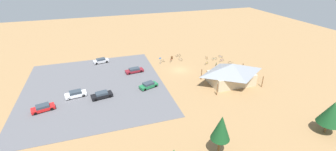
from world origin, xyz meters
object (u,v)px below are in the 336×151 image
at_px(visitor_crossing_yard, 240,67).
at_px(bicycle_blue_back_row, 221,57).
at_px(car_white_near_entry, 76,94).
at_px(bicycle_teal_near_porch, 214,59).
at_px(car_maroon_back_corner, 134,70).
at_px(bicycle_black_front_row, 178,56).
at_px(car_red_front_row, 43,108).
at_px(bicycle_green_mid_cluster, 216,65).
at_px(car_green_second_row, 149,85).
at_px(bike_pavilion, 232,73).
at_px(lot_sign, 160,60).
at_px(bicycle_silver_edge_north, 231,63).
at_px(bicycle_silver_lone_east, 162,61).
at_px(pine_midwest, 221,128).
at_px(car_black_by_curb, 102,95).
at_px(bicycle_red_yard_right, 171,60).
at_px(bicycle_purple_yard_center, 221,60).
at_px(car_silver_aisle_side, 101,61).
at_px(pine_far_east, 332,113).
at_px(bicycle_yellow_lone_west, 207,63).
at_px(trash_bin, 172,58).
at_px(bicycle_orange_by_bin, 207,58).
at_px(bicycle_white_trailside, 180,59).

bearing_deg(visitor_crossing_yard, bicycle_blue_back_row, -89.10).
relative_size(bicycle_blue_back_row, car_white_near_entry, 0.33).
height_order(bicycle_teal_near_porch, car_maroon_back_corner, car_maroon_back_corner).
bearing_deg(bicycle_black_front_row, car_red_front_row, 28.53).
xyz_separation_m(car_maroon_back_corner, car_red_front_row, (20.44, 11.98, -0.00)).
bearing_deg(bicycle_green_mid_cluster, car_green_second_row, 17.20).
xyz_separation_m(bike_pavilion, lot_sign, (13.07, -16.43, -1.46)).
xyz_separation_m(bicycle_teal_near_porch, car_white_near_entry, (39.19, 9.79, 0.36)).
bearing_deg(bicycle_silver_edge_north, bicycle_silver_lone_east, -22.38).
xyz_separation_m(bicycle_silver_lone_east, bicycle_teal_near_porch, (-15.52, 3.17, 0.03)).
relative_size(car_green_second_row, car_white_near_entry, 1.01).
xyz_separation_m(pine_midwest, car_black_by_curb, (15.99, -22.23, -4.18)).
distance_m(bicycle_black_front_row, car_maroon_back_corner, 16.90).
height_order(bicycle_red_yard_right, bicycle_purple_yard_center, bicycle_red_yard_right).
xyz_separation_m(bicycle_purple_yard_center, visitor_crossing_yard, (-1.58, 6.99, 0.50)).
bearing_deg(car_silver_aisle_side, bicycle_silver_lone_east, 163.84).
relative_size(pine_far_east, visitor_crossing_yard, 3.61).
height_order(bicycle_purple_yard_center, bicycle_silver_edge_north, bicycle_silver_edge_north).
bearing_deg(visitor_crossing_yard, bicycle_silver_lone_east, -33.00).
relative_size(bike_pavilion, bicycle_green_mid_cluster, 8.39).
xyz_separation_m(bicycle_yellow_lone_west, bicycle_silver_edge_north, (-6.72, 2.12, 0.02)).
xyz_separation_m(trash_bin, bicycle_red_yard_right, (0.90, 1.80, -0.05)).
bearing_deg(visitor_crossing_yard, car_white_near_entry, 1.32).
xyz_separation_m(bicycle_orange_by_bin, bicycle_blue_back_row, (-4.79, 0.01, -0.04)).
xyz_separation_m(bicycle_blue_back_row, car_white_near_entry, (41.97, 10.95, 0.39)).
distance_m(bicycle_black_front_row, bicycle_yellow_lone_west, 10.08).
relative_size(bicycle_teal_near_porch, car_silver_aisle_side, 0.37).
xyz_separation_m(bicycle_white_trailside, car_green_second_row, (13.10, 13.57, 0.34)).
distance_m(pine_midwest, bicycle_yellow_lone_west, 35.13).
bearing_deg(pine_midwest, bicycle_yellow_lone_west, -113.73).
distance_m(bicycle_green_mid_cluster, bicycle_black_front_row, 12.80).
bearing_deg(bicycle_silver_edge_north, bicycle_teal_near_porch, -56.47).
bearing_deg(pine_midwest, car_green_second_row, -77.23).
height_order(car_black_by_curb, car_silver_aisle_side, car_silver_aisle_side).
bearing_deg(bicycle_white_trailside, bicycle_blue_back_row, 172.75).
xyz_separation_m(bicycle_silver_lone_east, bicycle_yellow_lone_west, (-11.74, 5.48, 0.02)).
distance_m(trash_bin, pine_far_east, 42.76).
distance_m(bicycle_yellow_lone_west, visitor_crossing_yard, 9.36).
bearing_deg(bicycle_silver_edge_north, car_maroon_back_corner, -6.22).
distance_m(bicycle_green_mid_cluster, car_white_near_entry, 37.92).
distance_m(bicycle_red_yard_right, bicycle_green_mid_cluster, 13.27).
xyz_separation_m(bicycle_green_mid_cluster, bicycle_black_front_row, (7.84, -10.12, -0.03)).
relative_size(car_black_by_curb, car_silver_aisle_side, 1.03).
bearing_deg(bike_pavilion, bicycle_silver_lone_east, -55.97).
height_order(car_white_near_entry, car_silver_aisle_side, car_white_near_entry).
xyz_separation_m(bike_pavilion, car_red_front_row, (41.66, -1.23, -2.18)).
bearing_deg(bicycle_yellow_lone_west, bicycle_teal_near_porch, -148.57).
height_order(bicycle_silver_lone_east, visitor_crossing_yard, visitor_crossing_yard).
bearing_deg(car_maroon_back_corner, bicycle_orange_by_bin, -173.48).
distance_m(bicycle_silver_edge_north, car_green_second_row, 26.81).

